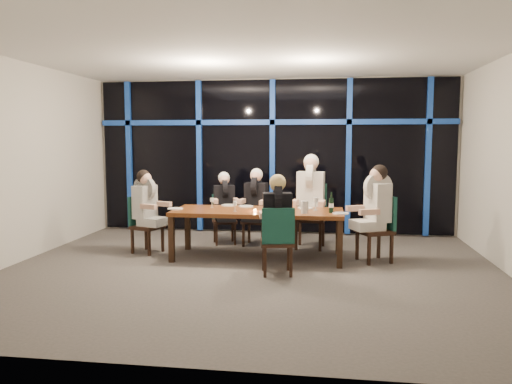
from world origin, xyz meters
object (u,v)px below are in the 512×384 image
at_px(diner_end_right, 375,199).
at_px(chair_far_right, 311,212).
at_px(diner_far_left, 224,197).
at_px(diner_far_mid, 256,196).
at_px(chair_end_right, 380,225).
at_px(diner_far_right, 310,188).
at_px(chair_end_left, 143,221).
at_px(diner_near_mid, 277,209).
at_px(water_pitcher, 304,207).
at_px(diner_end_left, 146,199).
at_px(dining_table, 258,214).
at_px(chair_near_mid, 278,237).
at_px(chair_far_left, 224,216).
at_px(chair_far_mid, 257,216).
at_px(wine_bottle, 331,205).

bearing_deg(diner_end_right, chair_far_right, -156.70).
xyz_separation_m(diner_far_left, diner_far_mid, (0.56, -0.06, 0.04)).
height_order(chair_end_right, diner_end_right, diner_end_right).
bearing_deg(diner_far_right, chair_end_left, -159.34).
xyz_separation_m(diner_far_left, diner_far_right, (1.50, -0.15, 0.20)).
xyz_separation_m(diner_near_mid, water_pitcher, (0.34, 0.64, -0.05)).
relative_size(diner_end_left, diner_end_right, 0.92).
distance_m(diner_near_mid, water_pitcher, 0.72).
distance_m(chair_end_left, water_pitcher, 2.67).
distance_m(dining_table, diner_end_right, 1.78).
distance_m(chair_near_mid, diner_end_right, 1.73).
xyz_separation_m(chair_far_left, diner_far_left, (0.02, -0.07, 0.34)).
xyz_separation_m(chair_end_right, diner_end_left, (-3.67, 0.07, 0.32)).
distance_m(chair_far_right, diner_far_right, 0.44).
distance_m(chair_far_mid, chair_end_right, 2.20).
distance_m(chair_far_right, diner_far_left, 1.53).
height_order(diner_far_right, diner_end_right, diner_far_right).
bearing_deg(diner_far_mid, chair_near_mid, -65.26).
bearing_deg(diner_far_right, water_pitcher, -86.52).
bearing_deg(dining_table, diner_end_right, 0.48).
bearing_deg(chair_near_mid, diner_far_mid, -83.47).
distance_m(chair_far_left, chair_far_mid, 0.60).
xyz_separation_m(diner_far_right, wine_bottle, (0.34, -0.97, -0.16)).
bearing_deg(chair_far_right, chair_end_right, -33.15).
relative_size(dining_table, diner_near_mid, 2.86).
xyz_separation_m(chair_far_left, diner_far_mid, (0.59, -0.13, 0.39)).
relative_size(chair_end_left, diner_end_right, 0.95).
distance_m(dining_table, diner_far_mid, 0.95).
relative_size(dining_table, diner_far_left, 3.09).
distance_m(wine_bottle, water_pitcher, 0.41).
distance_m(chair_far_mid, diner_far_left, 0.66).
height_order(chair_far_left, chair_near_mid, chair_near_mid).
distance_m(chair_end_left, chair_end_right, 3.74).
distance_m(diner_end_left, water_pitcher, 2.57).
height_order(dining_table, diner_end_left, diner_end_left).
bearing_deg(diner_far_right, wine_bottle, -64.41).
distance_m(chair_end_left, chair_near_mid, 2.55).
bearing_deg(chair_near_mid, chair_end_left, -35.69).
distance_m(chair_end_left, wine_bottle, 3.05).
height_order(chair_end_right, diner_far_left, diner_far_left).
bearing_deg(chair_far_mid, diner_near_mid, -65.94).
bearing_deg(chair_end_right, diner_end_right, -90.00).
distance_m(chair_far_right, wine_bottle, 1.14).
bearing_deg(diner_far_right, chair_far_left, 178.03).
relative_size(chair_end_left, diner_far_left, 1.09).
bearing_deg(dining_table, chair_end_right, 1.53).
height_order(chair_far_mid, water_pitcher, water_pitcher).
distance_m(chair_end_right, diner_near_mid, 1.76).
distance_m(diner_far_left, diner_near_mid, 2.16).
xyz_separation_m(dining_table, diner_far_left, (-0.72, 0.98, 0.14)).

